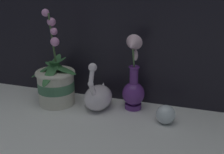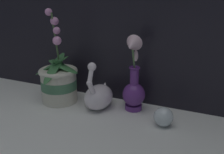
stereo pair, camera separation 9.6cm
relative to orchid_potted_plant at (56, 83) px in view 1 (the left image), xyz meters
The scene contains 5 objects.
ground_plane 0.26m from the orchid_potted_plant, 24.72° to the right, with size 2.80×2.80×0.00m, color silver.
orchid_potted_plant is the anchor object (origin of this frame).
swan_figurine 0.19m from the orchid_potted_plant, ahead, with size 0.11×0.18×0.21m.
blue_vase 0.33m from the orchid_potted_plant, ahead, with size 0.09×0.12×0.32m.
glass_sphere 0.48m from the orchid_potted_plant, ahead, with size 0.07×0.07×0.07m.
Camera 1 is at (0.33, -0.83, 0.49)m, focal length 42.00 mm.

